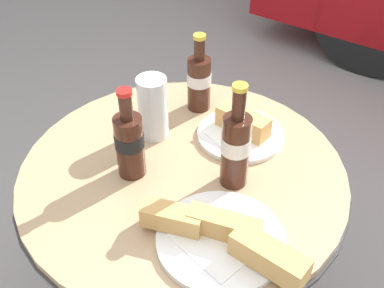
% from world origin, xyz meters
% --- Properties ---
extents(bistro_table, '(0.75, 0.75, 0.70)m').
position_xyz_m(bistro_table, '(0.00, 0.00, 0.54)').
color(bistro_table, '#333333').
rests_on(bistro_table, ground_plane).
extents(cola_bottle_left, '(0.06, 0.06, 0.21)m').
position_xyz_m(cola_bottle_left, '(-0.11, 0.22, 0.78)').
color(cola_bottle_left, '#3D1E14').
rests_on(cola_bottle_left, bistro_table).
extents(cola_bottle_right, '(0.06, 0.06, 0.22)m').
position_xyz_m(cola_bottle_right, '(-0.09, -0.07, 0.78)').
color(cola_bottle_right, '#3D1E14').
rests_on(cola_bottle_right, bistro_table).
extents(cola_bottle_center, '(0.06, 0.06, 0.25)m').
position_xyz_m(cola_bottle_center, '(0.11, 0.04, 0.79)').
color(cola_bottle_center, '#3D1E14').
rests_on(cola_bottle_center, bistro_table).
extents(drinking_glass, '(0.07, 0.07, 0.16)m').
position_xyz_m(drinking_glass, '(-0.13, 0.06, 0.77)').
color(drinking_glass, '#C68923').
rests_on(drinking_glass, bistro_table).
extents(lunch_plate_near, '(0.21, 0.21, 0.07)m').
position_xyz_m(lunch_plate_near, '(0.04, 0.18, 0.71)').
color(lunch_plate_near, white).
rests_on(lunch_plate_near, bistro_table).
extents(lunch_plate_far, '(0.34, 0.25, 0.06)m').
position_xyz_m(lunch_plate_far, '(0.19, -0.13, 0.72)').
color(lunch_plate_far, white).
rests_on(lunch_plate_far, bistro_table).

